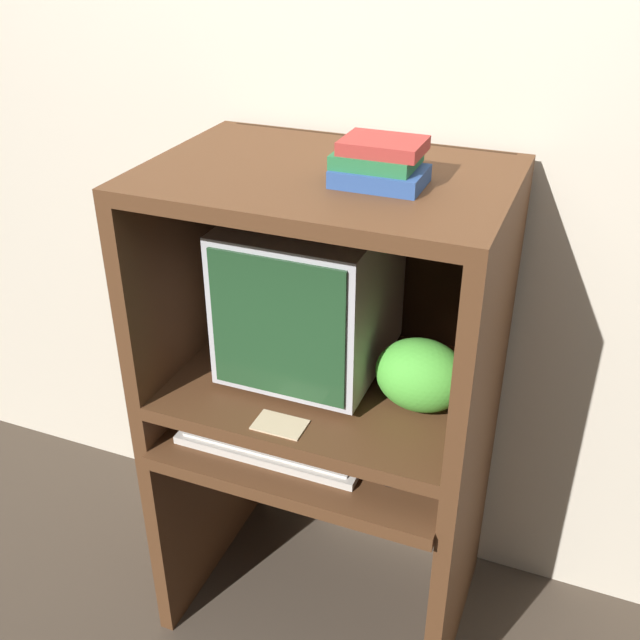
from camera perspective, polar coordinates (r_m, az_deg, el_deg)
wall_back at (r=1.96m, az=4.35°, el=13.51°), size 6.00×0.06×2.60m
desk_base at (r=2.10m, az=0.14°, el=-13.78°), size 0.80×0.59×0.66m
desk_monitor_shelf at (r=1.90m, az=0.50°, el=-5.20°), size 0.80×0.57×0.13m
hutch_upper at (r=1.73m, az=0.91°, el=5.80°), size 0.80×0.57×0.54m
crt_monitor at (r=1.83m, az=-0.71°, el=2.10°), size 0.36×0.40×0.40m
keyboard at (r=1.86m, az=-3.76°, el=-9.56°), size 0.47×0.13×0.03m
mouse at (r=1.77m, az=5.34°, el=-11.97°), size 0.06×0.04×0.03m
snack_bag at (r=1.75m, az=7.70°, el=-4.19°), size 0.21×0.16×0.18m
book_stack at (r=1.56m, az=4.57°, el=11.87°), size 0.19×0.14×0.09m
paper_card at (r=1.72m, az=-3.07°, el=-7.97°), size 0.12×0.08×0.00m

